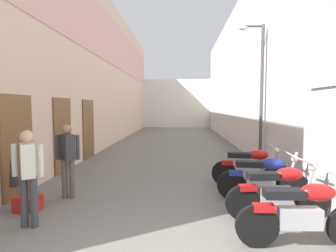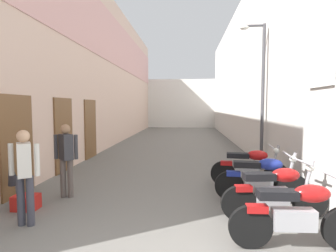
{
  "view_description": "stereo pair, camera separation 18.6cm",
  "coord_description": "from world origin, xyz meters",
  "views": [
    {
      "loc": [
        0.46,
        -2.15,
        1.94
      ],
      "look_at": [
        0.06,
        5.66,
        1.38
      ],
      "focal_mm": 28.81,
      "sensor_mm": 36.0,
      "label": 1
    },
    {
      "loc": [
        0.65,
        -2.14,
        1.94
      ],
      "look_at": [
        0.06,
        5.66,
        1.38
      ],
      "focal_mm": 28.81,
      "sensor_mm": 36.0,
      "label": 2
    }
  ],
  "objects": [
    {
      "name": "building_left",
      "position": [
        -3.27,
        11.33,
        3.65
      ],
      "size": [
        0.45,
        22.79,
        7.25
      ],
      "color": "beige",
      "rests_on": "ground"
    },
    {
      "name": "motorcycle_nearest",
      "position": [
        2.14,
        1.52,
        0.5
      ],
      "size": [
        1.85,
        0.58,
        1.04
      ],
      "color": "black",
      "rests_on": "ground"
    },
    {
      "name": "pedestrian_mid_alley",
      "position": [
        -1.94,
        3.35,
        0.92
      ],
      "size": [
        0.52,
        0.38,
        1.57
      ],
      "color": "#564C47",
      "rests_on": "ground"
    },
    {
      "name": "plastic_crate",
      "position": [
        -2.4,
        2.61,
        0.14
      ],
      "size": [
        0.44,
        0.32,
        0.28
      ],
      "primitive_type": "cube",
      "color": "red",
      "rests_on": "ground"
    },
    {
      "name": "motorcycle_fourth",
      "position": [
        2.14,
        4.4,
        0.5
      ],
      "size": [
        1.85,
        0.58,
        1.04
      ],
      "color": "black",
      "rests_on": "ground"
    },
    {
      "name": "umbrella_leaning",
      "position": [
        -2.78,
        2.77,
        0.68
      ],
      "size": [
        0.2,
        0.35,
        0.97
      ],
      "color": "#4C4C4C",
      "rests_on": "ground"
    },
    {
      "name": "building_far_end",
      "position": [
        0.0,
        23.79,
        2.23
      ],
      "size": [
        9.16,
        2.0,
        4.47
      ],
      "primitive_type": "cube",
      "color": "silver",
      "rests_on": "ground"
    },
    {
      "name": "building_right",
      "position": [
        3.28,
        11.39,
        3.45
      ],
      "size": [
        0.45,
        22.79,
        6.9
      ],
      "color": "silver",
      "rests_on": "ground"
    },
    {
      "name": "motorcycle_second",
      "position": [
        2.14,
        2.49,
        0.5
      ],
      "size": [
        1.85,
        0.58,
        1.04
      ],
      "color": "black",
      "rests_on": "ground"
    },
    {
      "name": "street_lamp",
      "position": [
        2.84,
        6.38,
        2.61
      ],
      "size": [
        0.79,
        0.18,
        4.44
      ],
      "color": "#47474C",
      "rests_on": "ground"
    },
    {
      "name": "ground_plane",
      "position": [
        0.0,
        9.39,
        0.0
      ],
      "size": [
        38.79,
        38.79,
        0.0
      ],
      "primitive_type": "plane",
      "color": "#66635E"
    },
    {
      "name": "motorcycle_third",
      "position": [
        2.14,
        3.38,
        0.5
      ],
      "size": [
        1.85,
        0.58,
        1.04
      ],
      "color": "black",
      "rests_on": "ground"
    },
    {
      "name": "pedestrian_by_doorway",
      "position": [
        -1.99,
        1.96,
        0.92
      ],
      "size": [
        0.52,
        0.39,
        1.57
      ],
      "color": "#383842",
      "rests_on": "ground"
    }
  ]
}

